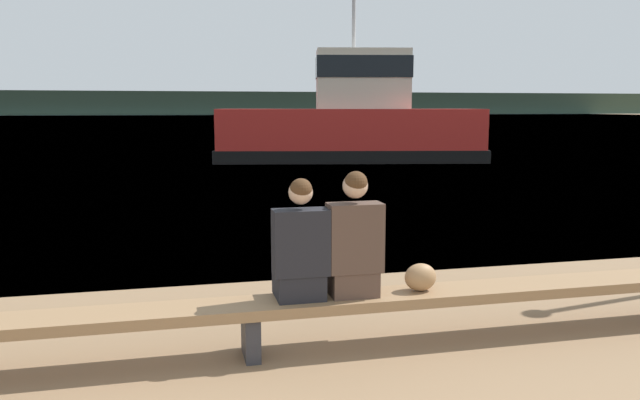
# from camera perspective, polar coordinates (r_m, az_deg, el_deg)

# --- Properties ---
(water_surface) EXTENTS (240.00, 240.00, 0.00)m
(water_surface) POSITION_cam_1_polar(r_m,az_deg,el_deg) (126.97, -12.98, 7.39)
(water_surface) COLOR #386084
(water_surface) RESTS_ON ground
(far_shoreline) EXTENTS (600.00, 12.00, 5.98)m
(far_shoreline) POSITION_cam_1_polar(r_m,az_deg,el_deg) (169.78, -13.09, 8.62)
(far_shoreline) COLOR #2D3D2D
(far_shoreline) RESTS_ON ground
(bench_main) EXTENTS (8.81, 0.44, 0.45)m
(bench_main) POSITION_cam_1_polar(r_m,az_deg,el_deg) (5.08, -6.38, -10.11)
(bench_main) COLOR #8E6B47
(bench_main) RESTS_ON ground
(person_left) EXTENTS (0.44, 0.39, 0.99)m
(person_left) POSITION_cam_1_polar(r_m,az_deg,el_deg) (5.02, -1.83, -4.56)
(person_left) COLOR black
(person_left) RESTS_ON bench_main
(person_right) EXTENTS (0.44, 0.39, 1.04)m
(person_right) POSITION_cam_1_polar(r_m,az_deg,el_deg) (5.11, 3.11, -4.00)
(person_right) COLOR #4C382D
(person_right) RESTS_ON bench_main
(shopping_bag) EXTENTS (0.27, 0.19, 0.24)m
(shopping_bag) POSITION_cam_1_polar(r_m,az_deg,el_deg) (5.38, 9.17, -6.98)
(shopping_bag) COLOR #9E754C
(shopping_bag) RESTS_ON bench_main
(tugboat_red) EXTENTS (10.25, 4.97, 7.22)m
(tugboat_red) POSITION_cam_1_polar(r_m,az_deg,el_deg) (23.47, 2.92, 6.77)
(tugboat_red) COLOR red
(tugboat_red) RESTS_ON water_surface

